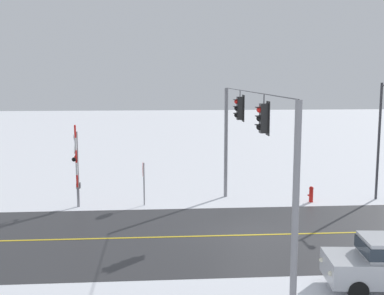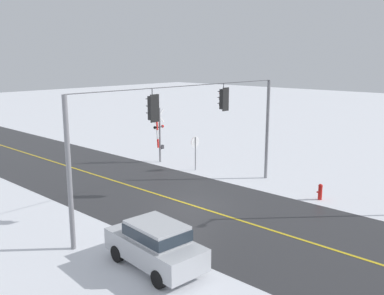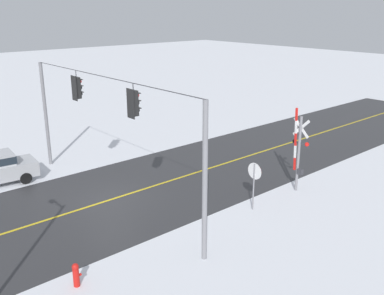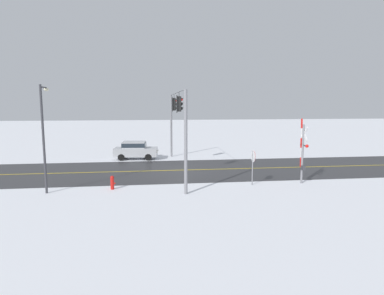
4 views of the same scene
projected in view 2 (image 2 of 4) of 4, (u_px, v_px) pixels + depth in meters
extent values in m
plane|color=white|center=(191.00, 205.00, 22.19)|extent=(160.00, 160.00, 0.00)
cube|color=#303033|center=(294.00, 237.00, 18.21)|extent=(9.00, 80.00, 0.01)
cube|color=gold|center=(294.00, 237.00, 18.21)|extent=(0.14, 72.00, 0.01)
cylinder|color=gray|center=(267.00, 130.00, 26.58)|extent=(0.20, 0.20, 6.20)
cylinder|color=gray|center=(69.00, 175.00, 16.52)|extent=(0.20, 0.20, 6.20)
cylinder|color=#38383D|center=(191.00, 86.00, 20.91)|extent=(14.00, 0.04, 0.04)
cylinder|color=#38383D|center=(224.00, 86.00, 22.77)|extent=(0.04, 0.04, 0.31)
cube|color=black|center=(223.00, 99.00, 22.91)|extent=(0.34, 0.28, 1.08)
cube|color=black|center=(226.00, 99.00, 22.81)|extent=(0.52, 0.03, 1.26)
sphere|color=red|center=(221.00, 93.00, 22.95)|extent=(0.24, 0.24, 0.24)
cube|color=black|center=(220.00, 91.00, 22.98)|extent=(0.26, 0.16, 0.03)
sphere|color=black|center=(221.00, 99.00, 23.01)|extent=(0.24, 0.24, 0.24)
cube|color=black|center=(220.00, 97.00, 23.04)|extent=(0.26, 0.16, 0.03)
sphere|color=black|center=(221.00, 105.00, 23.08)|extent=(0.24, 0.24, 0.24)
cube|color=black|center=(220.00, 103.00, 23.11)|extent=(0.26, 0.16, 0.03)
cylinder|color=#38383D|center=(152.00, 92.00, 19.08)|extent=(0.04, 0.04, 0.35)
cube|color=black|center=(152.00, 108.00, 19.23)|extent=(0.34, 0.28, 1.08)
cube|color=black|center=(155.00, 108.00, 19.12)|extent=(0.52, 0.03, 1.26)
sphere|color=red|center=(150.00, 101.00, 19.26)|extent=(0.24, 0.24, 0.24)
cube|color=black|center=(149.00, 99.00, 19.29)|extent=(0.26, 0.16, 0.03)
sphere|color=black|center=(150.00, 108.00, 19.33)|extent=(0.24, 0.24, 0.24)
cube|color=black|center=(149.00, 106.00, 19.36)|extent=(0.26, 0.16, 0.03)
sphere|color=black|center=(150.00, 115.00, 19.39)|extent=(0.24, 0.24, 0.24)
cube|color=black|center=(149.00, 113.00, 19.42)|extent=(0.26, 0.16, 0.03)
cylinder|color=gray|center=(195.00, 154.00, 28.89)|extent=(0.07, 0.07, 2.30)
cylinder|color=#B71414|center=(195.00, 142.00, 28.75)|extent=(0.76, 0.03, 0.76)
cylinder|color=white|center=(195.00, 142.00, 28.74)|extent=(0.80, 0.02, 0.80)
cylinder|color=gray|center=(160.00, 135.00, 30.98)|extent=(0.14, 0.14, 4.00)
cube|color=white|center=(159.00, 116.00, 30.73)|extent=(0.98, 0.04, 0.98)
cube|color=white|center=(159.00, 116.00, 30.73)|extent=(0.98, 0.04, 0.98)
cube|color=#38383D|center=(159.00, 127.00, 30.89)|extent=(0.80, 0.06, 0.08)
sphere|color=red|center=(163.00, 126.00, 31.20)|extent=(0.22, 0.22, 0.22)
sphere|color=black|center=(155.00, 128.00, 30.65)|extent=(0.22, 0.22, 0.22)
cube|color=red|center=(158.00, 143.00, 30.96)|extent=(0.13, 0.08, 0.66)
cube|color=white|center=(158.00, 134.00, 30.81)|extent=(0.13, 0.08, 0.66)
cube|color=red|center=(157.00, 126.00, 30.65)|extent=(0.13, 0.08, 0.66)
cube|color=white|center=(157.00, 117.00, 30.50)|extent=(0.13, 0.08, 0.66)
cube|color=red|center=(156.00, 108.00, 30.34)|extent=(0.13, 0.08, 0.66)
cube|color=#38383D|center=(162.00, 147.00, 31.30)|extent=(0.28, 0.20, 0.28)
cube|color=#B7BABF|center=(155.00, 248.00, 15.54)|extent=(2.13, 4.25, 0.80)
cube|color=#B7BABF|center=(157.00, 232.00, 15.29)|extent=(1.69, 2.26, 0.64)
cube|color=#232D38|center=(157.00, 232.00, 15.29)|extent=(1.73, 2.35, 0.40)
sphere|color=#EFEACC|center=(111.00, 234.00, 16.66)|extent=(0.16, 0.16, 0.16)
sphere|color=#EFEACC|center=(135.00, 227.00, 17.41)|extent=(0.16, 0.16, 0.16)
cylinder|color=black|center=(117.00, 253.00, 16.02)|extent=(0.28, 0.66, 0.64)
cylinder|color=black|center=(152.00, 241.00, 17.07)|extent=(0.28, 0.66, 0.64)
cylinder|color=black|center=(159.00, 279.00, 14.18)|extent=(0.28, 0.66, 0.64)
cylinder|color=black|center=(194.00, 264.00, 15.22)|extent=(0.28, 0.66, 0.64)
cylinder|color=red|center=(320.00, 193.00, 23.01)|extent=(0.22, 0.22, 0.70)
sphere|color=red|center=(321.00, 186.00, 22.93)|extent=(0.24, 0.24, 0.24)
cylinder|color=red|center=(318.00, 192.00, 23.10)|extent=(0.09, 0.10, 0.09)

